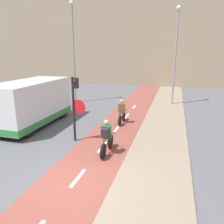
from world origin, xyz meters
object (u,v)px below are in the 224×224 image
at_px(traffic_light_pole, 75,102).
at_px(van, 31,104).
at_px(street_lamp_far, 73,44).
at_px(cyclist_near, 106,138).
at_px(street_lamp_sidewalk, 176,47).
at_px(cyclist_far, 122,113).

distance_m(traffic_light_pole, van, 3.76).
xyz_separation_m(street_lamp_far, cyclist_near, (5.33, -8.43, -3.93)).
height_order(traffic_light_pole, van, traffic_light_pole).
distance_m(traffic_light_pole, cyclist_near, 2.28).
relative_size(street_lamp_sidewalk, cyclist_near, 4.43).
xyz_separation_m(traffic_light_pole, cyclist_near, (1.74, -0.92, -1.14)).
distance_m(street_lamp_far, cyclist_far, 7.77).
height_order(street_lamp_sidewalk, van, street_lamp_sidewalk).
bearing_deg(street_lamp_far, cyclist_near, -57.71).
height_order(cyclist_near, cyclist_far, cyclist_near).
relative_size(street_lamp_far, street_lamp_sidewalk, 1.07).
height_order(cyclist_far, van, van).
distance_m(street_lamp_far, street_lamp_sidewalk, 7.79).
bearing_deg(cyclist_near, van, 154.97).
relative_size(traffic_light_pole, street_lamp_far, 0.39).
bearing_deg(street_lamp_far, traffic_light_pole, -64.50).
height_order(street_lamp_far, street_lamp_sidewalk, street_lamp_far).
xyz_separation_m(street_lamp_far, street_lamp_sidewalk, (7.67, 1.29, -0.26)).
height_order(traffic_light_pole, cyclist_far, traffic_light_pole).
xyz_separation_m(street_lamp_sidewalk, van, (-7.49, -7.33, -3.15)).
bearing_deg(traffic_light_pole, street_lamp_sidewalk, 65.09).
distance_m(street_lamp_sidewalk, cyclist_far, 7.34).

